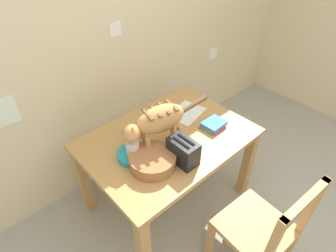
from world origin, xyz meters
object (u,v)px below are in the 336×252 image
(magazine, at_px, (187,113))
(toaster, at_px, (183,151))
(wooden_chair_near, at_px, (261,230))
(coffee_mug, at_px, (133,147))
(wicker_basket, at_px, (153,160))
(dining_table, at_px, (168,146))
(cat, at_px, (157,122))
(saucer_bowl, at_px, (133,155))
(book_stack, at_px, (213,125))

(magazine, distance_m, toaster, 0.54)
(toaster, relative_size, wooden_chair_near, 0.22)
(coffee_mug, relative_size, wicker_basket, 0.43)
(dining_table, relative_size, wicker_basket, 3.99)
(dining_table, distance_m, toaster, 0.31)
(coffee_mug, relative_size, wooden_chair_near, 0.14)
(cat, bearing_deg, saucer_bowl, 90.00)
(coffee_mug, height_order, wooden_chair_near, wooden_chair_near)
(cat, distance_m, book_stack, 0.50)
(cat, height_order, book_stack, cat)
(magazine, height_order, wooden_chair_near, wooden_chair_near)
(wooden_chair_near, bearing_deg, book_stack, 71.30)
(dining_table, bearing_deg, coffee_mug, 179.29)
(wicker_basket, bearing_deg, magazine, 24.40)
(cat, relative_size, saucer_bowl, 2.91)
(coffee_mug, bearing_deg, saucer_bowl, 180.00)
(cat, relative_size, coffee_mug, 4.94)
(wicker_basket, bearing_deg, saucer_bowl, 108.02)
(saucer_bowl, xyz_separation_m, toaster, (0.22, -0.25, 0.07))
(saucer_bowl, height_order, toaster, toaster)
(dining_table, height_order, saucer_bowl, saucer_bowl)
(toaster, bearing_deg, coffee_mug, 130.67)
(book_stack, xyz_separation_m, toaster, (-0.42, -0.10, 0.06))
(saucer_bowl, relative_size, toaster, 1.09)
(toaster, bearing_deg, book_stack, 12.85)
(cat, bearing_deg, book_stack, -93.84)
(book_stack, bearing_deg, wicker_basket, 179.32)
(coffee_mug, xyz_separation_m, book_stack, (0.63, -0.15, -0.06))
(toaster, distance_m, wooden_chair_near, 0.69)
(magazine, bearing_deg, wooden_chair_near, -118.00)
(toaster, bearing_deg, wooden_chair_near, -76.00)
(saucer_bowl, xyz_separation_m, magazine, (0.62, 0.11, -0.02))
(book_stack, bearing_deg, wooden_chair_near, -112.56)
(coffee_mug, distance_m, book_stack, 0.65)
(saucer_bowl, bearing_deg, magazine, 10.44)
(cat, relative_size, book_stack, 3.44)
(cat, distance_m, coffee_mug, 0.23)
(cat, xyz_separation_m, saucer_bowl, (-0.18, 0.03, -0.20))
(cat, relative_size, toaster, 3.16)
(coffee_mug, height_order, book_stack, coffee_mug)
(saucer_bowl, relative_size, magazine, 0.75)
(book_stack, height_order, toaster, toaster)
(cat, xyz_separation_m, wooden_chair_near, (0.17, -0.78, -0.50))
(dining_table, relative_size, toaster, 6.00)
(dining_table, height_order, coffee_mug, coffee_mug)
(coffee_mug, distance_m, wicker_basket, 0.16)
(coffee_mug, relative_size, toaster, 0.64)
(wicker_basket, bearing_deg, wooden_chair_near, -65.20)
(wooden_chair_near, bearing_deg, dining_table, 97.46)
(magazine, xyz_separation_m, wicker_basket, (-0.57, -0.26, 0.04))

